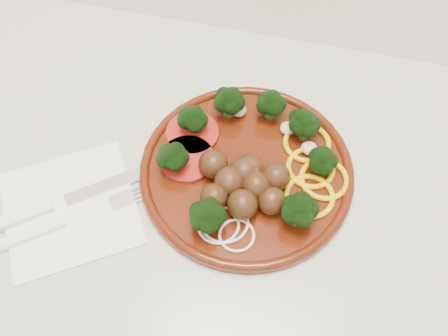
% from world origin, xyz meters
% --- Properties ---
extents(counter, '(2.40, 0.60, 0.90)m').
position_xyz_m(counter, '(0.00, 1.70, 0.45)').
color(counter, silver).
rests_on(counter, ground).
extents(plate, '(0.30, 0.30, 0.06)m').
position_xyz_m(plate, '(-0.03, 1.72, 0.92)').
color(plate, '#3F1307').
rests_on(plate, counter).
extents(napkin, '(0.24, 0.24, 0.00)m').
position_xyz_m(napkin, '(-0.25, 1.61, 0.90)').
color(napkin, white).
rests_on(napkin, counter).
extents(knife, '(0.19, 0.16, 0.01)m').
position_xyz_m(knife, '(-0.28, 1.60, 0.91)').
color(knife, silver).
rests_on(knife, napkin).
extents(fork, '(0.17, 0.14, 0.01)m').
position_xyz_m(fork, '(-0.26, 1.58, 0.91)').
color(fork, white).
rests_on(fork, napkin).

